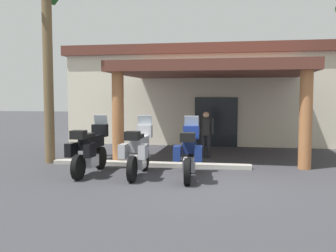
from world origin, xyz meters
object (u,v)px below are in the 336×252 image
object	(u,v)px
motel_building	(220,94)
pedestrian	(206,131)
motorcycle_black	(90,149)
palm_tree_roadside	(47,16)
motorcycle_blue	(189,152)
motorcycle_silver	(138,150)

from	to	relation	value
motel_building	pedestrian	size ratio (longest dim) A/B	8.67
motel_building	pedestrian	xyz separation A→B (m)	(-0.30, -6.33, -1.31)
motorcycle_black	palm_tree_roadside	xyz separation A→B (m)	(-1.90, 1.51, 3.98)
motorcycle_blue	motorcycle_black	bearing A→B (deg)	84.90
pedestrian	palm_tree_roadside	bearing A→B (deg)	111.23
motorcycle_black	palm_tree_roadside	size ratio (longest dim) A/B	0.35
motorcycle_silver	palm_tree_roadside	world-z (taller)	palm_tree_roadside
palm_tree_roadside	motorcycle_silver	bearing A→B (deg)	-24.98
motel_building	motorcycle_black	xyz separation A→B (m)	(-3.31, -9.64, -1.54)
motorcycle_black	pedestrian	world-z (taller)	pedestrian
motorcycle_blue	palm_tree_roadside	world-z (taller)	palm_tree_roadside
motorcycle_silver	motorcycle_blue	xyz separation A→B (m)	(1.39, -0.11, 0.00)
palm_tree_roadside	motel_building	bearing A→B (deg)	57.35
motorcycle_blue	pedestrian	bearing A→B (deg)	-5.94
motorcycle_black	motorcycle_blue	size ratio (longest dim) A/B	1.00
pedestrian	motorcycle_silver	bearing A→B (deg)	155.28
motorcycle_black	pedestrian	xyz separation A→B (m)	(3.01, 3.31, 0.23)
motel_building	palm_tree_roadside	xyz separation A→B (m)	(-5.21, -8.13, 2.44)
motel_building	palm_tree_roadside	distance (m)	9.95
motorcycle_silver	palm_tree_roadside	bearing A→B (deg)	64.30
motorcycle_silver	pedestrian	xyz separation A→B (m)	(1.61, 3.33, 0.23)
motorcycle_silver	motorcycle_black	bearing A→B (deg)	88.30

